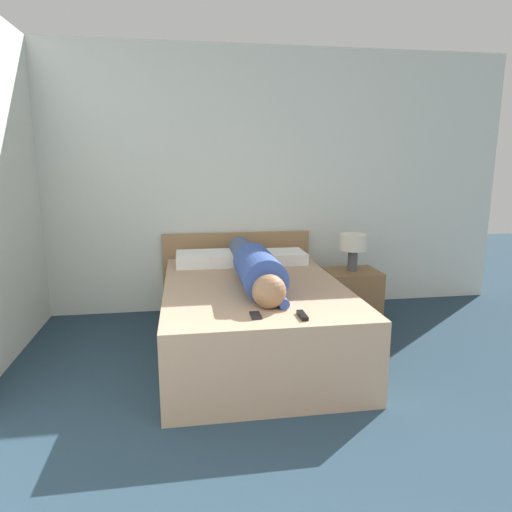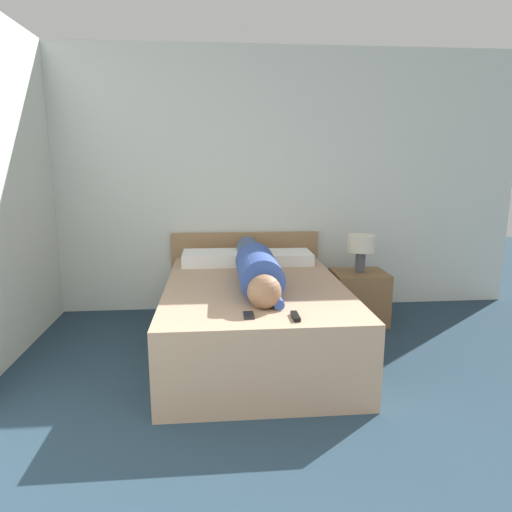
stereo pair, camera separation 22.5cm
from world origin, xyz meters
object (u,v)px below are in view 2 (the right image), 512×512
(pillow_second, at_px, (280,257))
(pillow_near_headboard, at_px, (216,258))
(person_lying, at_px, (256,267))
(bed, at_px, (254,318))
(nightstand, at_px, (359,297))
(tv_remote, at_px, (295,316))
(cell_phone, at_px, (249,315))
(table_lamp, at_px, (361,246))

(pillow_second, bearing_deg, pillow_near_headboard, 180.00)
(person_lying, bearing_deg, bed, 172.43)
(nightstand, relative_size, pillow_near_headboard, 0.80)
(tv_remote, bearing_deg, pillow_near_headboard, 107.14)
(person_lying, relative_size, cell_phone, 12.98)
(nightstand, height_order, cell_phone, cell_phone)
(bed, height_order, cell_phone, cell_phone)
(bed, height_order, pillow_second, pillow_second)
(pillow_second, bearing_deg, tv_remote, -94.47)
(nightstand, relative_size, pillow_second, 0.84)
(tv_remote, bearing_deg, table_lamp, 58.80)
(nightstand, xyz_separation_m, pillow_second, (-0.74, 0.12, 0.38))
(cell_phone, bearing_deg, person_lying, 81.61)
(table_lamp, height_order, person_lying, person_lying)
(nightstand, relative_size, tv_remote, 3.29)
(pillow_near_headboard, bearing_deg, table_lamp, -5.17)
(person_lying, height_order, pillow_near_headboard, person_lying)
(person_lying, distance_m, pillow_second, 0.78)
(bed, distance_m, pillow_second, 0.84)
(pillow_near_headboard, bearing_deg, person_lying, -66.76)
(bed, bearing_deg, person_lying, -7.57)
(person_lying, height_order, pillow_second, person_lying)
(bed, bearing_deg, pillow_second, 67.00)
(bed, distance_m, cell_phone, 0.83)
(nightstand, height_order, pillow_second, pillow_second)
(person_lying, bearing_deg, cell_phone, -98.39)
(pillow_second, bearing_deg, nightstand, -9.28)
(pillow_near_headboard, bearing_deg, tv_remote, -72.86)
(cell_phone, bearing_deg, tv_remote, -12.28)
(table_lamp, xyz_separation_m, cell_phone, (-1.14, -1.36, -0.16))
(person_lying, distance_m, pillow_near_headboard, 0.78)
(nightstand, xyz_separation_m, table_lamp, (0.00, -0.00, 0.49))
(bed, height_order, nightstand, bed)
(table_lamp, xyz_separation_m, tv_remote, (-0.86, -1.42, -0.16))
(person_lying, bearing_deg, table_lamp, 29.92)
(nightstand, xyz_separation_m, person_lying, (-1.03, -0.59, 0.46))
(cell_phone, bearing_deg, pillow_near_headboard, 97.44)
(table_lamp, height_order, tv_remote, table_lamp)
(bed, height_order, person_lying, person_lying)
(tv_remote, bearing_deg, pillow_second, 85.53)
(pillow_second, xyz_separation_m, tv_remote, (-0.12, -1.54, -0.04))
(bed, relative_size, tv_remote, 13.35)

